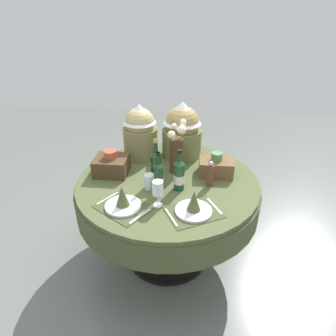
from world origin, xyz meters
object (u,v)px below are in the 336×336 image
Objects in this scene: place_setting_right at (194,206)px; wine_bottle_left at (179,175)px; woven_basket_side_right at (216,166)px; wine_glass_left at (158,189)px; woven_basket_side_left at (111,165)px; wine_bottle_right at (156,167)px; gift_tub_back_centre at (182,128)px; flower_vase at (177,150)px; tumbler_mid at (149,182)px; wine_bottle_centre at (158,178)px; gift_tub_back_left at (140,129)px; pepper_mill at (210,175)px; place_setting_left at (123,201)px; dining_table at (168,195)px.

wine_bottle_left is (-0.11, 0.27, 0.07)m from place_setting_right.
wine_glass_left is at bearing -131.09° from woven_basket_side_right.
woven_basket_side_left is at bearing 161.57° from wine_bottle_left.
wine_bottle_right is at bearing -159.43° from woven_basket_side_right.
gift_tub_back_centre is at bearing 81.69° from wine_glass_left.
tumbler_mid is (-0.18, -0.26, -0.13)m from flower_vase.
wine_bottle_right is at bearing -108.48° from gift_tub_back_centre.
place_setting_right is 1.63× the size of woven_basket_side_right.
tumbler_mid is at bearing 141.50° from wine_bottle_centre.
wine_bottle_centre is (-0.14, -0.07, 0.00)m from wine_bottle_left.
gift_tub_back_centre is at bearing 8.95° from gift_tub_back_left.
place_setting_right is 0.30m from wine_bottle_left.
gift_tub_back_centre is (-0.01, 0.55, 0.13)m from wine_bottle_left.
wine_bottle_left is 0.16m from wine_bottle_centre.
woven_basket_side_right is at bearing 48.91° from wine_glass_left.
gift_tub_back_centre is 0.46m from woven_basket_side_right.
gift_tub_back_left is at bearing 111.45° from wine_bottle_centre.
flower_vase is at bearing 97.93° from wine_bottle_left.
gift_tub_back_left is at bearing 143.40° from pepper_mill.
place_setting_left is 3.78× the size of tumbler_mid.
place_setting_left is (-0.26, -0.38, 0.19)m from dining_table.
pepper_mill is (0.36, 0.14, -0.03)m from wine_bottle_centre.
woven_basket_side_left is at bearing 147.92° from wine_bottle_centre.
gift_tub_back_left reaches higher than place_setting_left.
wine_bottle_right is at bearing -16.11° from woven_basket_side_left.
woven_basket_side_right reaches higher than place_setting_left.
wine_bottle_centre is (-0.04, -0.20, 0.27)m from dining_table.
place_setting_right is 0.32m from wine_bottle_centre.
wine_bottle_right reaches higher than woven_basket_side_left.
gift_tub_back_left is (-0.19, 0.42, 0.12)m from wine_bottle_right.
woven_basket_side_left is at bearing -175.72° from woven_basket_side_right.
gift_tub_back_centre is at bearing 132.24° from woven_basket_side_right.
gift_tub_back_left is 0.97× the size of gift_tub_back_centre.
pepper_mill reaches higher than tumbler_mid.
woven_basket_side_left is at bearing 149.52° from tumbler_mid.
tumbler_mid is (-0.32, 0.25, 0.01)m from place_setting_right.
place_setting_right is 0.53m from woven_basket_side_right.
woven_basket_side_left is (-0.19, 0.44, 0.03)m from place_setting_left.
gift_tub_back_left is at bearing 114.04° from wine_bottle_right.
place_setting_left is at bearing -112.61° from gift_tub_back_centre.
pepper_mill reaches higher than woven_basket_side_right.
woven_basket_side_right reaches higher than tumbler_mid.
gift_tub_back_left is at bearing 108.46° from wine_glass_left.
wine_bottle_centre is at bearing -142.64° from woven_basket_side_right.
gift_tub_back_centre is (0.11, 0.77, 0.12)m from wine_glass_left.
woven_basket_side_left is (-0.37, 0.11, -0.06)m from wine_bottle_right.
wine_bottle_right is 1.89× the size of wine_glass_left.
flower_vase is at bearing 72.15° from wine_bottle_centre.
place_setting_left is 0.66m from pepper_mill.
gift_tub_back_left is 1.81× the size of woven_basket_side_right.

